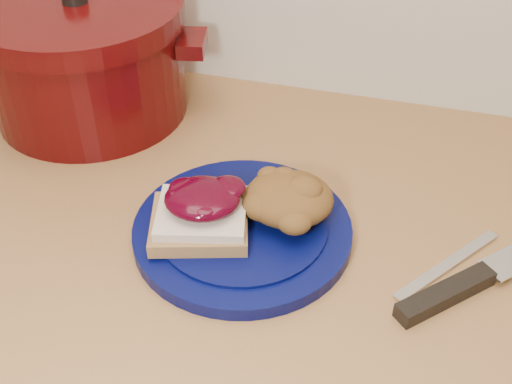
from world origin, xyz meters
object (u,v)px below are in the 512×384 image
(pepper_grinder, at_px, (69,48))
(chef_knife, at_px, (476,279))
(butter_knife, at_px, (448,264))
(plate, at_px, (242,231))
(dutch_oven, at_px, (85,58))

(pepper_grinder, bearing_deg, chef_knife, -23.88)
(butter_knife, distance_m, pepper_grinder, 0.62)
(plate, relative_size, butter_knife, 1.54)
(butter_knife, relative_size, dutch_oven, 0.47)
(chef_knife, distance_m, pepper_grinder, 0.65)
(butter_knife, xyz_separation_m, dutch_oven, (-0.50, 0.18, 0.08))
(chef_knife, height_order, butter_knife, chef_knife)
(pepper_grinder, bearing_deg, butter_knife, -23.35)
(chef_knife, relative_size, pepper_grinder, 2.08)
(plate, bearing_deg, butter_knife, 3.47)
(plate, height_order, chef_knife, chef_knife)
(butter_knife, bearing_deg, dutch_oven, 106.62)
(chef_knife, height_order, dutch_oven, dutch_oven)
(chef_knife, bearing_deg, dutch_oven, 113.61)
(plate, distance_m, chef_knife, 0.25)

